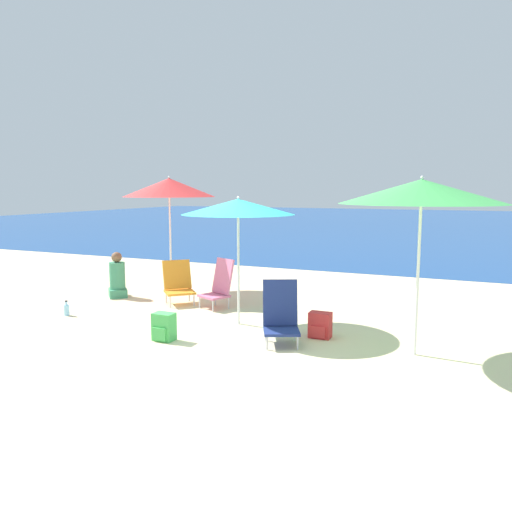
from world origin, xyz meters
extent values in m
plane|color=beige|center=(0.00, 0.00, 0.00)|extent=(60.00, 60.00, 0.00)
cube|color=#19478C|center=(0.00, 26.01, 0.00)|extent=(60.00, 40.00, 0.01)
cylinder|color=white|center=(0.14, 0.74, 0.83)|extent=(0.04, 0.04, 1.67)
cone|color=teal|center=(0.14, 0.74, 1.78)|extent=(1.69, 1.69, 0.23)
sphere|color=white|center=(0.14, 0.74, 1.92)|extent=(0.04, 0.04, 0.04)
cylinder|color=white|center=(-2.18, 2.42, 0.94)|extent=(0.04, 0.04, 1.89)
cone|color=red|center=(-2.18, 2.42, 2.07)|extent=(1.82, 1.82, 0.37)
sphere|color=white|center=(-2.18, 2.42, 2.27)|extent=(0.04, 0.04, 0.04)
cylinder|color=white|center=(2.76, 0.34, 0.93)|extent=(0.04, 0.04, 1.87)
cone|color=#47B756|center=(2.76, 0.34, 2.01)|extent=(1.96, 1.96, 0.29)
sphere|color=white|center=(2.76, 0.34, 2.18)|extent=(0.04, 0.04, 0.04)
cylinder|color=silver|center=(-0.92, 1.38, 0.10)|extent=(0.02, 0.02, 0.20)
cylinder|color=silver|center=(-0.58, 1.23, 0.10)|extent=(0.02, 0.02, 0.20)
cylinder|color=silver|center=(-0.78, 1.69, 0.10)|extent=(0.02, 0.02, 0.20)
cylinder|color=silver|center=(-0.44, 1.54, 0.10)|extent=(0.02, 0.02, 0.20)
cube|color=pink|center=(-0.68, 1.46, 0.22)|extent=(0.56, 0.54, 0.04)
cube|color=pink|center=(-0.60, 1.64, 0.54)|extent=(0.47, 0.33, 0.61)
cylinder|color=silver|center=(1.01, -0.23, 0.09)|extent=(0.02, 0.02, 0.18)
cylinder|color=silver|center=(1.37, -0.06, 0.09)|extent=(0.02, 0.02, 0.18)
cylinder|color=silver|center=(0.85, 0.12, 0.09)|extent=(0.02, 0.02, 0.18)
cylinder|color=silver|center=(1.20, 0.28, 0.09)|extent=(0.02, 0.02, 0.18)
cube|color=navy|center=(1.11, 0.03, 0.19)|extent=(0.61, 0.60, 0.04)
cube|color=navy|center=(1.01, 0.23, 0.52)|extent=(0.48, 0.33, 0.62)
cylinder|color=silver|center=(-1.40, 1.20, 0.10)|extent=(0.02, 0.02, 0.21)
cylinder|color=silver|center=(-1.10, 1.49, 0.10)|extent=(0.02, 0.02, 0.21)
cylinder|color=silver|center=(-1.68, 1.48, 0.10)|extent=(0.02, 0.02, 0.21)
cylinder|color=silver|center=(-1.37, 1.77, 0.10)|extent=(0.02, 0.02, 0.21)
cube|color=orange|center=(-1.39, 1.49, 0.22)|extent=(0.68, 0.68, 0.04)
cube|color=orange|center=(-1.55, 1.65, 0.51)|extent=(0.50, 0.50, 0.51)
cube|color=#3F8C66|center=(-2.81, 1.54, 0.08)|extent=(0.49, 0.50, 0.16)
cylinder|color=#3F8C66|center=(-2.81, 1.54, 0.41)|extent=(0.29, 0.29, 0.51)
sphere|color=brown|center=(-2.81, 1.54, 0.77)|extent=(0.20, 0.20, 0.20)
cube|color=#47B756|center=(-0.43, -0.41, 0.19)|extent=(0.29, 0.19, 0.38)
cube|color=#47B756|center=(-0.43, -0.53, 0.11)|extent=(0.20, 0.03, 0.17)
cube|color=red|center=(1.48, 0.57, 0.18)|extent=(0.30, 0.19, 0.36)
cube|color=red|center=(1.48, 0.46, 0.11)|extent=(0.21, 0.03, 0.16)
cylinder|color=#8CCCEA|center=(-2.64, 0.06, 0.09)|extent=(0.09, 0.09, 0.17)
cylinder|color=#8CCCEA|center=(-2.64, 0.06, 0.20)|extent=(0.04, 0.04, 0.06)
cylinder|color=black|center=(-2.64, 0.06, 0.24)|extent=(0.04, 0.04, 0.02)
cylinder|color=gold|center=(0.00, 2.76, 0.04)|extent=(0.01, 0.01, 0.07)
cylinder|color=gold|center=(0.05, 2.76, 0.04)|extent=(0.01, 0.01, 0.07)
ellipsoid|color=white|center=(0.03, 2.76, 0.14)|extent=(0.26, 0.11, 0.13)
sphere|color=white|center=(0.13, 2.76, 0.19)|extent=(0.07, 0.07, 0.07)
camera|label=1|loc=(3.38, -5.92, 2.04)|focal=35.00mm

